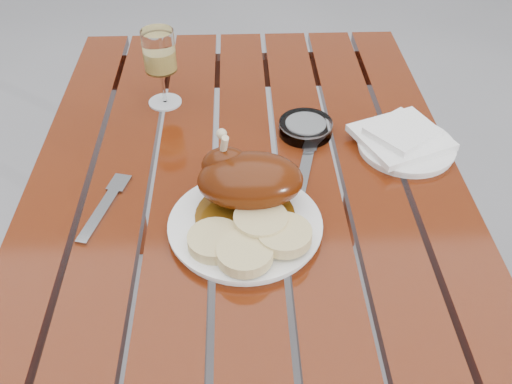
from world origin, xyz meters
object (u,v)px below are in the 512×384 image
table (248,306)px  ashtray (306,128)px  side_plate (406,146)px  wine_glass (161,68)px  dinner_plate (245,226)px

table → ashtray: (0.12, 0.14, 0.39)m
table → ashtray: bearing=48.5°
side_plate → ashtray: 0.20m
wine_glass → ashtray: bearing=-23.2°
side_plate → dinner_plate: bearing=-146.5°
wine_glass → side_plate: 0.53m
side_plate → table: bearing=-166.1°
table → ashtray: size_ratio=11.10×
dinner_plate → side_plate: dinner_plate is taller
dinner_plate → wine_glass: size_ratio=1.52×
wine_glass → table: bearing=-57.4°
table → ashtray: 0.43m
dinner_plate → ashtray: bearing=64.9°
table → wine_glass: bearing=122.6°
dinner_plate → wine_glass: 0.44m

